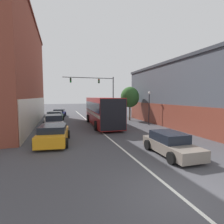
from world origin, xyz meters
The scene contains 13 objects.
ground_plane centered at (0.00, 0.00, 0.00)m, with size 160.00×160.00×0.00m, color #424247.
lane_center_line centered at (0.00, 15.46, 0.00)m, with size 0.14×42.92×0.01m.
building_left_brick centered at (-10.02, 19.22, 6.62)m, with size 7.39×22.60×13.02m.
building_right_storefront centered at (10.67, 12.03, 3.75)m, with size 6.68×19.30×7.27m.
bus centered at (1.05, 15.29, 1.83)m, with size 3.14×10.14×3.26m.
hatchback_foreground centered at (2.32, 3.88, 0.62)m, with size 1.96×4.09×1.28m.
parked_car_left_near centered at (-4.47, 14.87, 0.70)m, with size 2.34×4.71×1.48m.
parked_car_left_mid centered at (-3.78, 26.33, 0.61)m, with size 2.43×4.16×1.27m.
parked_car_left_far centered at (-4.29, 8.39, 0.67)m, with size 2.50×4.48×1.38m.
parked_car_left_distant centered at (-4.37, 20.17, 0.67)m, with size 2.45×4.02×1.39m.
traffic_signal_gantry centered at (3.37, 26.91, 5.15)m, with size 9.27×0.36×7.07m.
street_lamp centered at (6.51, 13.99, 2.33)m, with size 0.32×0.32×3.98m.
street_tree_near centered at (5.79, 18.19, 3.31)m, with size 2.63×2.37×4.77m.
Camera 1 is at (-3.90, -4.68, 3.39)m, focal length 28.00 mm.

